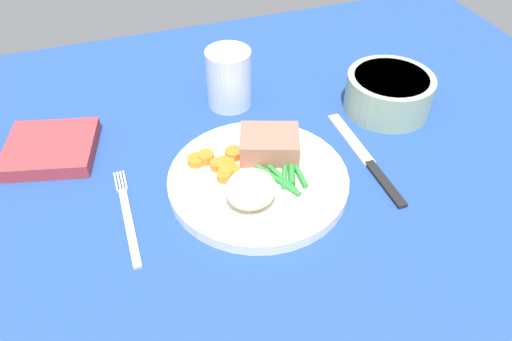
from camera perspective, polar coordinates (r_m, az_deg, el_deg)
name	(u,v)px	position (r cm, az deg, el deg)	size (l,w,h in cm)	color
dining_table	(252,178)	(67.51, -0.41, -0.93)	(120.00, 90.00, 2.00)	#234793
dinner_plate	(256,181)	(64.59, 0.00, -1.18)	(23.62, 23.62, 1.60)	white
meat_portion	(269,144)	(66.41, 1.57, 3.05)	(7.89, 6.18, 3.25)	#A86B56
mashed_potatoes	(251,189)	(59.07, -0.62, -2.17)	(6.24, 5.72, 4.56)	beige
carrot_slices	(219,163)	(65.26, -4.30, 0.82)	(7.39, 6.31, 1.28)	orange
green_beans	(286,173)	(64.06, 3.55, -0.28)	(5.85, 7.91, 0.86)	#2D8C38
fork	(128,216)	(63.07, -14.64, -5.11)	(1.44, 16.60, 0.40)	silver
knife	(366,159)	(70.35, 12.63, 1.29)	(1.70, 20.50, 0.64)	black
water_glass	(229,82)	(77.72, -3.14, 10.22)	(6.99, 6.99, 9.21)	silver
salad_bowl	(389,91)	(79.29, 15.12, 8.86)	(13.21, 13.21, 5.86)	#99B28C
napkin	(51,148)	(74.88, -22.64, 2.36)	(12.07, 11.10, 2.06)	#B2383D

